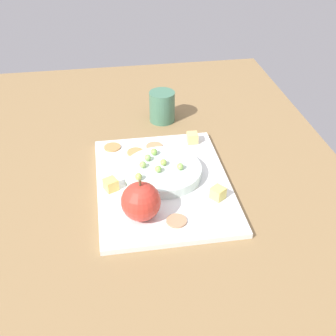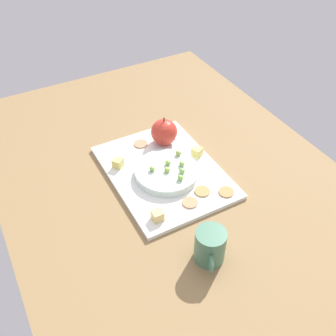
% 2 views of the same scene
% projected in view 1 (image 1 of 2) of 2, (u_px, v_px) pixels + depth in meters
% --- Properties ---
extents(table, '(1.32, 0.90, 0.04)m').
position_uv_depth(table, '(157.00, 182.00, 1.01)').
color(table, olive).
rests_on(table, ground).
extents(platter, '(0.38, 0.29, 0.01)m').
position_uv_depth(platter, '(163.00, 183.00, 0.97)').
color(platter, white).
rests_on(platter, table).
extents(serving_dish, '(0.17, 0.17, 0.02)m').
position_uv_depth(serving_dish, '(163.00, 171.00, 0.97)').
color(serving_dish, silver).
rests_on(serving_dish, platter).
extents(apple_whole, '(0.08, 0.08, 0.08)m').
position_uv_depth(apple_whole, '(141.00, 201.00, 0.85)').
color(apple_whole, red).
rests_on(apple_whole, platter).
extents(apple_stem, '(0.01, 0.01, 0.01)m').
position_uv_depth(apple_stem, '(140.00, 183.00, 0.82)').
color(apple_stem, brown).
rests_on(apple_stem, apple_whole).
extents(cheese_cube_0, '(0.03, 0.03, 0.03)m').
position_uv_depth(cheese_cube_0, '(111.00, 185.00, 0.93)').
color(cheese_cube_0, '#E7D366').
rests_on(cheese_cube_0, platter).
extents(cheese_cube_1, '(0.04, 0.04, 0.03)m').
position_uv_depth(cheese_cube_1, '(218.00, 193.00, 0.91)').
color(cheese_cube_1, '#E3D46A').
rests_on(cheese_cube_1, platter).
extents(cheese_cube_2, '(0.03, 0.03, 0.03)m').
position_uv_depth(cheese_cube_2, '(192.00, 138.00, 1.09)').
color(cheese_cube_2, '#E6C373').
rests_on(cheese_cube_2, platter).
extents(cracker_0, '(0.04, 0.04, 0.00)m').
position_uv_depth(cracker_0, '(177.00, 221.00, 0.85)').
color(cracker_0, tan).
rests_on(cracker_0, platter).
extents(cracker_1, '(0.04, 0.04, 0.00)m').
position_uv_depth(cracker_1, '(112.00, 147.00, 1.07)').
color(cracker_1, '#B7854C').
rests_on(cracker_1, platter).
extents(cracker_2, '(0.04, 0.04, 0.00)m').
position_uv_depth(cracker_2, '(154.00, 147.00, 1.08)').
color(cracker_2, tan).
rests_on(cracker_2, platter).
extents(cracker_3, '(0.04, 0.04, 0.00)m').
position_uv_depth(cracker_3, '(136.00, 152.00, 1.05)').
color(cracker_3, '#AC884E').
rests_on(cracker_3, platter).
extents(grape_0, '(0.02, 0.01, 0.01)m').
position_uv_depth(grape_0, '(180.00, 166.00, 0.96)').
color(grape_0, '#8DBC57').
rests_on(grape_0, serving_dish).
extents(grape_1, '(0.02, 0.01, 0.01)m').
position_uv_depth(grape_1, '(143.00, 165.00, 0.96)').
color(grape_1, '#92B95D').
rests_on(grape_1, serving_dish).
extents(grape_2, '(0.02, 0.01, 0.02)m').
position_uv_depth(grape_2, '(153.00, 152.00, 1.01)').
color(grape_2, '#88C050').
rests_on(grape_2, serving_dish).
extents(grape_3, '(0.02, 0.01, 0.01)m').
position_uv_depth(grape_3, '(164.00, 162.00, 0.97)').
color(grape_3, '#97B84D').
rests_on(grape_3, serving_dish).
extents(grape_4, '(0.02, 0.01, 0.01)m').
position_uv_depth(grape_4, '(159.00, 169.00, 0.95)').
color(grape_4, '#8ABE53').
rests_on(grape_4, serving_dish).
extents(grape_5, '(0.02, 0.01, 0.02)m').
position_uv_depth(grape_5, '(139.00, 177.00, 0.93)').
color(grape_5, '#9FB551').
rests_on(grape_5, serving_dish).
extents(grape_6, '(0.02, 0.01, 0.01)m').
position_uv_depth(grape_6, '(148.00, 158.00, 0.99)').
color(grape_6, '#8CBB5F').
rests_on(grape_6, serving_dish).
extents(cup, '(0.09, 0.07, 0.08)m').
position_uv_depth(cup, '(162.00, 106.00, 1.19)').
color(cup, '#447359').
rests_on(cup, table).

